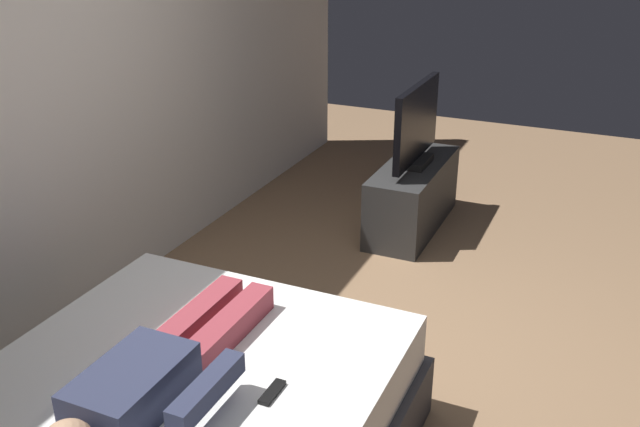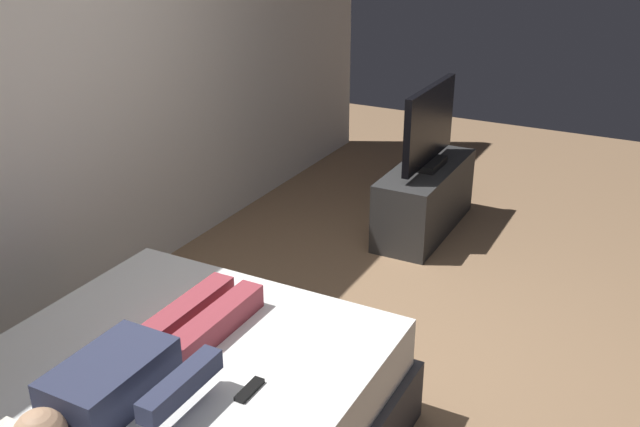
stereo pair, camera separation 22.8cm
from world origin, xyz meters
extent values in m
plane|color=#8C6B4C|center=(0.00, 0.00, 0.00)|extent=(10.00, 10.00, 0.00)
cube|color=silver|center=(0.40, 1.86, 1.40)|extent=(6.40, 0.10, 2.80)
cube|color=white|center=(-1.06, 0.48, 0.42)|extent=(1.92, 1.54, 0.24)
cube|color=#2D334C|center=(-1.16, 0.51, 0.63)|extent=(0.48, 0.28, 0.18)
cube|color=#993842|center=(-0.62, 0.43, 0.60)|extent=(0.60, 0.11, 0.11)
cube|color=#993842|center=(-0.62, 0.59, 0.60)|extent=(0.60, 0.11, 0.11)
cube|color=#2D334C|center=(-1.10, 0.23, 0.67)|extent=(0.40, 0.08, 0.08)
cube|color=black|center=(-0.88, 0.09, 0.55)|extent=(0.15, 0.04, 0.02)
cube|color=#2D2D2D|center=(1.94, 0.40, 0.25)|extent=(1.10, 0.40, 0.50)
cube|color=black|center=(1.94, 0.40, 0.53)|extent=(0.32, 0.20, 0.05)
cube|color=black|center=(1.94, 0.40, 0.82)|extent=(0.88, 0.05, 0.54)
camera|label=1|loc=(-2.80, -0.97, 2.24)|focal=39.96mm
camera|label=2|loc=(-2.70, -1.17, 2.24)|focal=39.96mm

